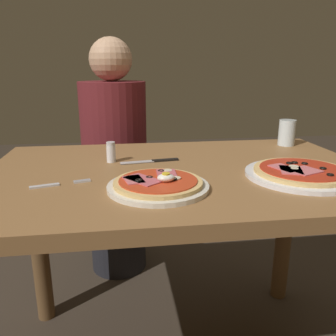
# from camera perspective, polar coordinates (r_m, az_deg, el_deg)

# --- Properties ---
(dining_table) EXTENTS (1.18, 0.78, 0.74)m
(dining_table) POSITION_cam_1_polar(r_m,az_deg,el_deg) (1.11, 2.29, -6.19)
(dining_table) COLOR olive
(dining_table) RESTS_ON ground
(pizza_foreground) EXTENTS (0.26, 0.26, 0.05)m
(pizza_foreground) POSITION_cam_1_polar(r_m,az_deg,el_deg) (0.89, -1.65, -2.70)
(pizza_foreground) COLOR silver
(pizza_foreground) RESTS_ON dining_table
(pizza_across_left) EXTENTS (0.32, 0.32, 0.03)m
(pizza_across_left) POSITION_cam_1_polar(r_m,az_deg,el_deg) (1.06, 21.09, -0.76)
(pizza_across_left) COLOR white
(pizza_across_left) RESTS_ON dining_table
(water_glass_near) EXTENTS (0.06, 0.06, 0.10)m
(water_glass_near) POSITION_cam_1_polar(r_m,az_deg,el_deg) (1.46, 18.91, 5.25)
(water_glass_near) COLOR silver
(water_glass_near) RESTS_ON dining_table
(fork) EXTENTS (0.16, 0.06, 0.00)m
(fork) POSITION_cam_1_polar(r_m,az_deg,el_deg) (0.96, -17.96, -2.60)
(fork) COLOR silver
(fork) RESTS_ON dining_table
(knife) EXTENTS (0.20, 0.05, 0.01)m
(knife) POSITION_cam_1_polar(r_m,az_deg,el_deg) (1.15, -2.33, 1.18)
(knife) COLOR silver
(knife) RESTS_ON dining_table
(salt_shaker) EXTENTS (0.03, 0.03, 0.07)m
(salt_shaker) POSITION_cam_1_polar(r_m,az_deg,el_deg) (1.15, -9.34, 2.58)
(salt_shaker) COLOR white
(salt_shaker) RESTS_ON dining_table
(diner_person) EXTENTS (0.32, 0.32, 1.18)m
(diner_person) POSITION_cam_1_polar(r_m,az_deg,el_deg) (1.77, -8.64, 0.19)
(diner_person) COLOR black
(diner_person) RESTS_ON ground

